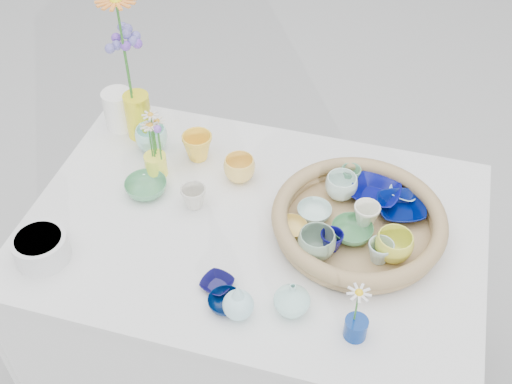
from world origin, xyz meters
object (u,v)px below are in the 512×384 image
(wicker_tray, at_px, (358,222))
(bud_vase_seafoam, at_px, (292,298))
(display_table, at_px, (254,368))
(tall_vase_yellow, at_px, (138,115))

(wicker_tray, xyz_separation_m, bud_vase_seafoam, (-0.11, -0.30, 0.01))
(wicker_tray, bearing_deg, bud_vase_seafoam, -110.56)
(display_table, xyz_separation_m, wicker_tray, (0.28, 0.05, 0.80))
(display_table, height_order, wicker_tray, wicker_tray)
(display_table, distance_m, bud_vase_seafoam, 0.87)
(wicker_tray, relative_size, bud_vase_seafoam, 5.03)
(display_table, relative_size, tall_vase_yellow, 8.31)
(wicker_tray, height_order, tall_vase_yellow, tall_vase_yellow)
(wicker_tray, distance_m, tall_vase_yellow, 0.77)
(wicker_tray, xyz_separation_m, tall_vase_yellow, (-0.74, 0.23, 0.04))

